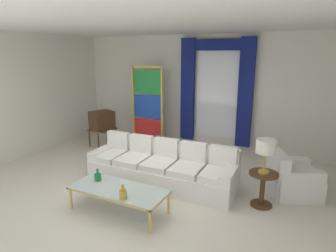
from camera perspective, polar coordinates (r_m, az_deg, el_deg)
The scene contains 15 objects.
ground_plane at distance 5.54m, azimuth -4.68°, elevation -12.62°, with size 16.00×16.00×0.00m, color silver.
wall_rear at distance 7.78m, azimuth 6.86°, elevation 6.78°, with size 8.00×0.12×3.00m, color white.
wall_left at distance 7.95m, azimuth -25.84°, elevation 5.61°, with size 0.12×7.00×3.00m, color white.
ceiling_slab at distance 5.66m, azimuth -0.91°, elevation 19.51°, with size 8.00×7.60×0.04m, color white.
curtained_window at distance 7.47m, azimuth 9.55°, elevation 8.23°, with size 2.00×0.17×2.70m.
couch_white_long at distance 5.72m, azimuth -1.02°, elevation -8.31°, with size 2.94×0.99×0.86m.
coffee_table at distance 4.75m, azimuth -9.88°, elevation -12.52°, with size 1.59×0.66×0.41m.
bottle_blue_decanter at distance 5.04m, azimuth -13.88°, elevation -9.80°, with size 0.11×0.11×0.22m.
bottle_crystal_tall at distance 4.38m, azimuth -8.99°, elevation -13.25°, with size 0.11×0.11×0.23m.
vintage_tv at distance 7.94m, azimuth -13.08°, elevation 0.98°, with size 0.68×0.73×1.35m.
armchair_white at distance 5.72m, azimuth 23.29°, elevation -9.74°, with size 1.07×1.06×0.80m.
stained_glass_divider at distance 7.79m, azimuth -4.14°, elevation 3.56°, with size 0.95×0.05×2.20m.
peacock_figurine at distance 7.44m, azimuth -2.39°, elevation -3.62°, with size 0.44×0.60×0.50m.
round_side_table at distance 5.11m, azimuth 18.42°, elevation -11.36°, with size 0.48×0.48×0.59m.
table_lamp_brass at distance 4.87m, azimuth 19.04°, elevation -4.19°, with size 0.32×0.32×0.57m.
Camera 1 is at (2.59, -4.21, 2.51)m, focal length 30.43 mm.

